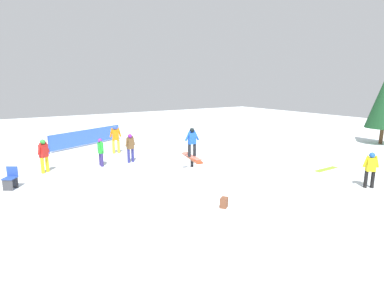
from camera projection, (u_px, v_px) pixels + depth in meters
ground_plane at (192, 175)px, 13.73m from camera, size 60.00×60.00×0.00m
rail_feature at (192, 160)px, 13.60m from camera, size 2.02×0.72×0.83m
snow_kicker_ramp at (207, 180)px, 11.98m from camera, size 2.09×1.86×0.64m
main_rider_on_rail at (192, 143)px, 13.44m from camera, size 1.49×0.72×1.34m
bystander_red at (44, 154)px, 13.90m from camera, size 0.53×0.60×1.58m
bystander_brown at (130, 146)px, 15.73m from camera, size 0.31×0.63×1.52m
bystander_green at (101, 151)px, 15.03m from camera, size 0.65×0.22×1.42m
bystander_orange at (116, 138)px, 17.75m from camera, size 0.32×0.68×1.67m
bystander_yellow at (371, 168)px, 11.85m from camera, size 0.45×0.54×1.45m
loose_snowboard_lime at (326, 169)px, 14.56m from camera, size 0.29×1.50×0.02m
folding_chair at (11, 179)px, 11.80m from camera, size 0.61×0.61×0.88m
backpack_on_snow at (224, 202)px, 10.08m from camera, size 0.35×0.37×0.34m
safety_fence at (88, 137)px, 20.01m from camera, size 2.53×5.16×1.10m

